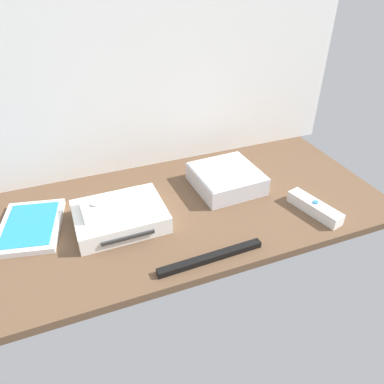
% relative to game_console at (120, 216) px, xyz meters
% --- Properties ---
extents(ground_plane, '(1.00, 0.48, 0.02)m').
position_rel_game_console_xyz_m(ground_plane, '(0.19, 0.01, -0.03)').
color(ground_plane, brown).
rests_on(ground_plane, ground).
extents(back_wall, '(1.10, 0.01, 0.64)m').
position_rel_game_console_xyz_m(back_wall, '(0.19, 0.26, 0.30)').
color(back_wall, white).
rests_on(back_wall, ground).
extents(game_console, '(0.21, 0.17, 0.04)m').
position_rel_game_console_xyz_m(game_console, '(0.00, 0.00, 0.00)').
color(game_console, white).
rests_on(game_console, ground_plane).
extents(mini_computer, '(0.18, 0.18, 0.05)m').
position_rel_game_console_xyz_m(mini_computer, '(0.31, 0.06, 0.00)').
color(mini_computer, silver).
rests_on(mini_computer, ground_plane).
extents(game_case, '(0.17, 0.21, 0.02)m').
position_rel_game_console_xyz_m(game_case, '(-0.20, 0.06, -0.01)').
color(game_case, white).
rests_on(game_case, ground_plane).
extents(remote_wand, '(0.07, 0.15, 0.03)m').
position_rel_game_console_xyz_m(remote_wand, '(0.46, -0.13, -0.01)').
color(remote_wand, white).
rests_on(remote_wand, ground_plane).
extents(remote_classic_pad, '(0.15, 0.09, 0.02)m').
position_rel_game_console_xyz_m(remote_classic_pad, '(-0.01, 0.01, 0.03)').
color(remote_classic_pad, white).
rests_on(remote_classic_pad, game_console).
extents(sensor_bar, '(0.24, 0.03, 0.01)m').
position_rel_game_console_xyz_m(sensor_bar, '(0.15, -0.19, -0.01)').
color(sensor_bar, black).
rests_on(sensor_bar, ground_plane).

